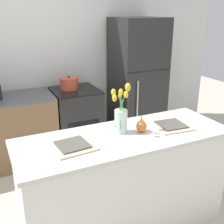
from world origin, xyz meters
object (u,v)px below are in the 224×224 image
object	(u,v)px
cooking_pot	(69,83)
stove_range	(76,120)
refrigerator	(137,81)
flower_vase	(121,116)
pear_figurine	(141,126)
plate_setting_left	(72,145)
plate_setting_right	(171,125)

from	to	relation	value
cooking_pot	stove_range	bearing A→B (deg)	-41.90
refrigerator	cooking_pot	xyz separation A→B (m)	(-1.01, 0.05, 0.07)
flower_vase	refrigerator	bearing A→B (deg)	55.44
refrigerator	cooking_pot	bearing A→B (deg)	176.93
stove_range	pear_figurine	world-z (taller)	pear_figurine
cooking_pot	plate_setting_left	bearing A→B (deg)	-106.49
plate_setting_left	cooking_pot	distance (m)	1.74
stove_range	plate_setting_left	xyz separation A→B (m)	(-0.55, -1.61, 0.48)
flower_vase	plate_setting_left	world-z (taller)	flower_vase
stove_range	plate_setting_left	distance (m)	1.77
plate_setting_left	plate_setting_right	world-z (taller)	same
refrigerator	plate_setting_left	world-z (taller)	refrigerator
refrigerator	flower_vase	bearing A→B (deg)	-124.56
pear_figurine	cooking_pot	distance (m)	1.66
pear_figurine	plate_setting_left	size ratio (longest dim) A/B	0.43
stove_range	plate_setting_left	world-z (taller)	plate_setting_left
refrigerator	pear_figurine	world-z (taller)	refrigerator
stove_range	flower_vase	size ratio (longest dim) A/B	2.11
flower_vase	pear_figurine	bearing A→B (deg)	-23.03
plate_setting_right	pear_figurine	bearing A→B (deg)	177.75
refrigerator	plate_setting_right	xyz separation A→B (m)	(-0.60, -1.61, 0.03)
cooking_pot	plate_setting_right	bearing A→B (deg)	-75.99
stove_range	flower_vase	bearing A→B (deg)	-93.93
flower_vase	plate_setting_right	size ratio (longest dim) A/B	1.24
plate_setting_right	cooking_pot	distance (m)	1.72
plate_setting_left	cooking_pot	size ratio (longest dim) A/B	1.37
flower_vase	pear_figurine	distance (m)	0.19
stove_range	refrigerator	xyz separation A→B (m)	(0.95, 0.00, 0.45)
flower_vase	plate_setting_left	xyz separation A→B (m)	(-0.45, -0.08, -0.14)
plate_setting_right	plate_setting_left	bearing A→B (deg)	180.00
pear_figurine	flower_vase	bearing A→B (deg)	156.97
flower_vase	cooking_pot	size ratio (longest dim) A/B	1.69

